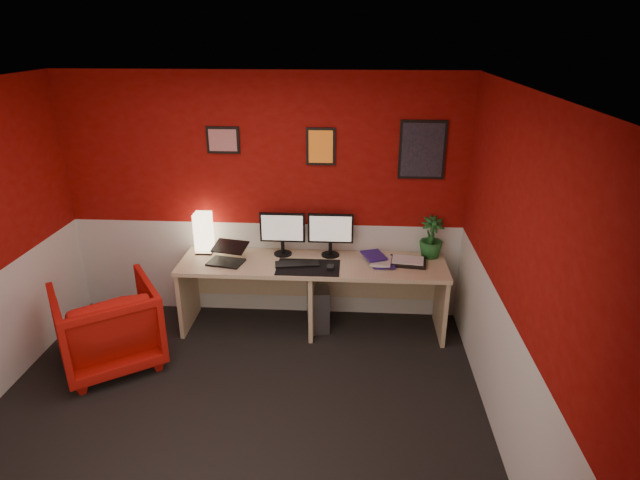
% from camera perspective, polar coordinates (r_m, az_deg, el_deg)
% --- Properties ---
extents(ground, '(4.00, 3.50, 0.01)m').
position_cam_1_polar(ground, '(4.42, -9.27, -18.59)').
color(ground, black).
rests_on(ground, ground).
extents(ceiling, '(4.00, 3.50, 0.01)m').
position_cam_1_polar(ceiling, '(3.40, -11.92, 15.51)').
color(ceiling, white).
rests_on(ceiling, ground).
extents(wall_back, '(4.00, 0.01, 2.50)m').
position_cam_1_polar(wall_back, '(5.33, -6.09, 4.34)').
color(wall_back, maroon).
rests_on(wall_back, ground).
extents(wall_front, '(4.00, 0.01, 2.50)m').
position_cam_1_polar(wall_front, '(2.38, -21.00, -22.41)').
color(wall_front, maroon).
rests_on(wall_front, ground).
extents(wall_right, '(0.01, 3.50, 2.50)m').
position_cam_1_polar(wall_right, '(3.80, 20.39, -4.51)').
color(wall_right, maroon).
rests_on(wall_right, ground).
extents(wainscot_back, '(4.00, 0.01, 1.00)m').
position_cam_1_polar(wainscot_back, '(5.60, -5.79, -3.00)').
color(wainscot_back, silver).
rests_on(wainscot_back, ground).
extents(wainscot_right, '(0.01, 3.50, 1.00)m').
position_cam_1_polar(wainscot_right, '(4.17, 18.94, -13.78)').
color(wainscot_right, silver).
rests_on(wainscot_right, ground).
extents(desk, '(2.60, 0.65, 0.73)m').
position_cam_1_polar(desk, '(5.30, -0.79, -6.04)').
color(desk, tan).
rests_on(desk, ground).
extents(shoji_lamp, '(0.16, 0.16, 0.40)m').
position_cam_1_polar(shoji_lamp, '(5.42, -12.45, 0.65)').
color(shoji_lamp, '#FFE5B2').
rests_on(shoji_lamp, desk).
extents(laptop, '(0.37, 0.29, 0.22)m').
position_cam_1_polar(laptop, '(5.16, -10.21, -1.36)').
color(laptop, black).
rests_on(laptop, desk).
extents(monitor_left, '(0.45, 0.06, 0.58)m').
position_cam_1_polar(monitor_left, '(5.23, -4.11, 1.36)').
color(monitor_left, black).
rests_on(monitor_left, desk).
extents(monitor_right, '(0.45, 0.06, 0.58)m').
position_cam_1_polar(monitor_right, '(5.19, 1.15, 1.26)').
color(monitor_right, black).
rests_on(monitor_right, desk).
extents(desk_mat, '(0.60, 0.38, 0.01)m').
position_cam_1_polar(desk_mat, '(5.03, -1.28, -2.96)').
color(desk_mat, black).
rests_on(desk_mat, desk).
extents(keyboard, '(0.44, 0.20, 0.02)m').
position_cam_1_polar(keyboard, '(5.08, -2.49, -2.60)').
color(keyboard, black).
rests_on(keyboard, desk_mat).
extents(mouse, '(0.06, 0.10, 0.03)m').
position_cam_1_polar(mouse, '(4.99, 1.12, -2.97)').
color(mouse, black).
rests_on(mouse, desk_mat).
extents(book_bottom, '(0.21, 0.28, 0.03)m').
position_cam_1_polar(book_bottom, '(5.13, 5.70, -2.43)').
color(book_bottom, navy).
rests_on(book_bottom, desk).
extents(book_middle, '(0.22, 0.28, 0.02)m').
position_cam_1_polar(book_middle, '(5.12, 5.54, -2.20)').
color(book_middle, silver).
rests_on(book_middle, book_bottom).
extents(book_top, '(0.27, 0.31, 0.02)m').
position_cam_1_polar(book_top, '(5.13, 4.83, -1.82)').
color(book_top, navy).
rests_on(book_top, book_middle).
extents(zen_tray, '(0.38, 0.30, 0.03)m').
position_cam_1_polar(zen_tray, '(5.19, 9.44, -2.35)').
color(zen_tray, black).
rests_on(zen_tray, desk).
extents(potted_plant, '(0.26, 0.26, 0.41)m').
position_cam_1_polar(potted_plant, '(5.30, 11.95, 0.28)').
color(potted_plant, '#19591E').
rests_on(potted_plant, desk).
extents(pc_tower, '(0.26, 0.47, 0.45)m').
position_cam_1_polar(pc_tower, '(5.43, -0.22, -6.98)').
color(pc_tower, '#99999E').
rests_on(pc_tower, ground).
extents(armchair, '(1.16, 1.16, 0.77)m').
position_cam_1_polar(armchair, '(5.14, -21.95, -8.55)').
color(armchair, '#B9140C').
rests_on(armchair, ground).
extents(art_left, '(0.32, 0.02, 0.26)m').
position_cam_1_polar(art_left, '(5.25, -10.44, 10.58)').
color(art_left, red).
rests_on(art_left, wall_back).
extents(art_center, '(0.28, 0.02, 0.36)m').
position_cam_1_polar(art_center, '(5.11, 0.09, 10.07)').
color(art_center, orange).
rests_on(art_center, wall_back).
extents(art_right, '(0.44, 0.02, 0.56)m').
position_cam_1_polar(art_right, '(5.15, 11.00, 9.53)').
color(art_right, black).
rests_on(art_right, wall_back).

